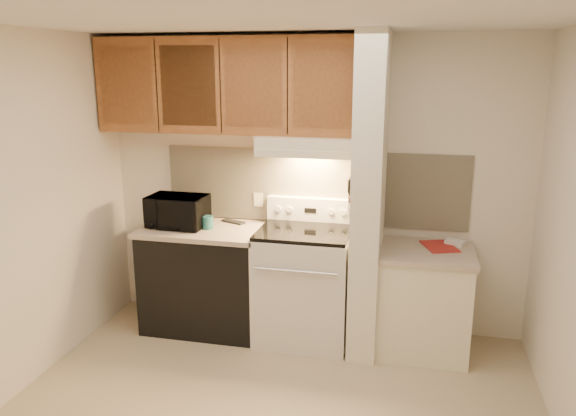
% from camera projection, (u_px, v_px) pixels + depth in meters
% --- Properties ---
extents(floor, '(3.60, 3.60, 0.00)m').
position_uv_depth(floor, '(270.00, 416.00, 3.70)').
color(floor, '#BEAC8B').
rests_on(floor, ground).
extents(ceiling, '(3.60, 3.60, 0.00)m').
position_uv_depth(ceiling, '(266.00, 18.00, 3.08)').
color(ceiling, white).
rests_on(ceiling, wall_back).
extents(wall_back, '(3.60, 2.50, 0.02)m').
position_uv_depth(wall_back, '(313.00, 185.00, 4.81)').
color(wall_back, silver).
rests_on(wall_back, floor).
extents(wall_left, '(0.02, 3.00, 2.50)m').
position_uv_depth(wall_left, '(10.00, 218.00, 3.78)').
color(wall_left, silver).
rests_on(wall_left, floor).
extents(backsplash, '(2.60, 0.02, 0.63)m').
position_uv_depth(backsplash, '(312.00, 187.00, 4.80)').
color(backsplash, beige).
rests_on(backsplash, wall_back).
extents(range_body, '(0.76, 0.65, 0.92)m').
position_uv_depth(range_body, '(304.00, 286.00, 4.67)').
color(range_body, silver).
rests_on(range_body, floor).
extents(oven_window, '(0.50, 0.01, 0.30)m').
position_uv_depth(oven_window, '(296.00, 296.00, 4.37)').
color(oven_window, black).
rests_on(oven_window, range_body).
extents(oven_handle, '(0.65, 0.02, 0.02)m').
position_uv_depth(oven_handle, '(295.00, 271.00, 4.28)').
color(oven_handle, silver).
rests_on(oven_handle, range_body).
extents(cooktop, '(0.74, 0.64, 0.03)m').
position_uv_depth(cooktop, '(305.00, 231.00, 4.56)').
color(cooktop, black).
rests_on(cooktop, range_body).
extents(range_backguard, '(0.76, 0.08, 0.20)m').
position_uv_depth(range_backguard, '(311.00, 209.00, 4.80)').
color(range_backguard, silver).
rests_on(range_backguard, range_body).
extents(range_display, '(0.10, 0.01, 0.04)m').
position_uv_depth(range_display, '(310.00, 210.00, 4.76)').
color(range_display, black).
rests_on(range_display, range_backguard).
extents(range_knob_left_outer, '(0.05, 0.02, 0.05)m').
position_uv_depth(range_knob_left_outer, '(278.00, 209.00, 4.82)').
color(range_knob_left_outer, silver).
rests_on(range_knob_left_outer, range_backguard).
extents(range_knob_left_inner, '(0.05, 0.02, 0.05)m').
position_uv_depth(range_knob_left_inner, '(290.00, 209.00, 4.79)').
color(range_knob_left_inner, silver).
rests_on(range_knob_left_inner, range_backguard).
extents(range_knob_right_inner, '(0.05, 0.02, 0.05)m').
position_uv_depth(range_knob_right_inner, '(331.00, 212.00, 4.72)').
color(range_knob_right_inner, silver).
rests_on(range_knob_right_inner, range_backguard).
extents(range_knob_right_outer, '(0.05, 0.02, 0.05)m').
position_uv_depth(range_knob_right_outer, '(343.00, 212.00, 4.70)').
color(range_knob_right_outer, silver).
rests_on(range_knob_right_outer, range_backguard).
extents(dishwasher_front, '(1.00, 0.63, 0.87)m').
position_uv_depth(dishwasher_front, '(205.00, 280.00, 4.88)').
color(dishwasher_front, black).
rests_on(dishwasher_front, floor).
extents(left_countertop, '(1.04, 0.67, 0.04)m').
position_uv_depth(left_countertop, '(203.00, 230.00, 4.77)').
color(left_countertop, '#BCA895').
rests_on(left_countertop, dishwasher_front).
extents(spoon_rest, '(0.23, 0.15, 0.02)m').
position_uv_depth(spoon_rest, '(233.00, 222.00, 4.91)').
color(spoon_rest, black).
rests_on(spoon_rest, left_countertop).
extents(teal_jar, '(0.12, 0.12, 0.11)m').
position_uv_depth(teal_jar, '(208.00, 222.00, 4.71)').
color(teal_jar, '#236566').
rests_on(teal_jar, left_countertop).
extents(outlet, '(0.08, 0.01, 0.12)m').
position_uv_depth(outlet, '(258.00, 200.00, 4.92)').
color(outlet, silver).
rests_on(outlet, backsplash).
extents(microwave, '(0.49, 0.34, 0.27)m').
position_uv_depth(microwave, '(177.00, 211.00, 4.76)').
color(microwave, black).
rests_on(microwave, left_countertop).
extents(partition_pillar, '(0.22, 0.70, 2.50)m').
position_uv_depth(partition_pillar, '(369.00, 197.00, 4.36)').
color(partition_pillar, white).
rests_on(partition_pillar, floor).
extents(pillar_trim, '(0.01, 0.70, 0.04)m').
position_uv_depth(pillar_trim, '(354.00, 190.00, 4.38)').
color(pillar_trim, '#995B2F').
rests_on(pillar_trim, partition_pillar).
extents(knife_strip, '(0.02, 0.42, 0.04)m').
position_uv_depth(knife_strip, '(353.00, 189.00, 4.33)').
color(knife_strip, black).
rests_on(knife_strip, partition_pillar).
extents(knife_blade_a, '(0.01, 0.03, 0.16)m').
position_uv_depth(knife_blade_a, '(349.00, 206.00, 4.20)').
color(knife_blade_a, silver).
rests_on(knife_blade_a, knife_strip).
extents(knife_handle_a, '(0.02, 0.02, 0.10)m').
position_uv_depth(knife_handle_a, '(349.00, 187.00, 4.17)').
color(knife_handle_a, black).
rests_on(knife_handle_a, knife_strip).
extents(knife_blade_b, '(0.01, 0.04, 0.18)m').
position_uv_depth(knife_blade_b, '(350.00, 205.00, 4.27)').
color(knife_blade_b, silver).
rests_on(knife_blade_b, knife_strip).
extents(knife_handle_b, '(0.02, 0.02, 0.10)m').
position_uv_depth(knife_handle_b, '(350.00, 185.00, 4.24)').
color(knife_handle_b, black).
rests_on(knife_handle_b, knife_strip).
extents(knife_blade_c, '(0.01, 0.04, 0.20)m').
position_uv_depth(knife_blade_c, '(351.00, 204.00, 4.37)').
color(knife_blade_c, silver).
rests_on(knife_blade_c, knife_strip).
extents(knife_handle_c, '(0.02, 0.02, 0.10)m').
position_uv_depth(knife_handle_c, '(351.00, 183.00, 4.31)').
color(knife_handle_c, black).
rests_on(knife_handle_c, knife_strip).
extents(knife_blade_d, '(0.01, 0.04, 0.16)m').
position_uv_depth(knife_blade_d, '(352.00, 199.00, 4.43)').
color(knife_blade_d, silver).
rests_on(knife_blade_d, knife_strip).
extents(knife_handle_d, '(0.02, 0.02, 0.10)m').
position_uv_depth(knife_handle_d, '(353.00, 181.00, 4.38)').
color(knife_handle_d, black).
rests_on(knife_handle_d, knife_strip).
extents(knife_blade_e, '(0.01, 0.04, 0.18)m').
position_uv_depth(knife_blade_e, '(353.00, 198.00, 4.52)').
color(knife_blade_e, silver).
rests_on(knife_blade_e, knife_strip).
extents(knife_handle_e, '(0.02, 0.02, 0.10)m').
position_uv_depth(knife_handle_e, '(354.00, 179.00, 4.46)').
color(knife_handle_e, black).
rests_on(knife_handle_e, knife_strip).
extents(oven_mitt, '(0.03, 0.09, 0.23)m').
position_uv_depth(oven_mitt, '(354.00, 206.00, 4.58)').
color(oven_mitt, slate).
rests_on(oven_mitt, partition_pillar).
extents(right_cab_base, '(0.70, 0.60, 0.81)m').
position_uv_depth(right_cab_base, '(423.00, 303.00, 4.47)').
color(right_cab_base, silver).
rests_on(right_cab_base, floor).
extents(right_countertop, '(0.74, 0.64, 0.04)m').
position_uv_depth(right_countertop, '(426.00, 252.00, 4.37)').
color(right_countertop, '#BCA895').
rests_on(right_countertop, right_cab_base).
extents(red_folder, '(0.32, 0.37, 0.01)m').
position_uv_depth(red_folder, '(439.00, 246.00, 4.44)').
color(red_folder, '#A62421').
rests_on(red_folder, right_countertop).
extents(white_box, '(0.17, 0.14, 0.04)m').
position_uv_depth(white_box, '(455.00, 243.00, 4.48)').
color(white_box, white).
rests_on(white_box, right_countertop).
extents(range_hood, '(0.78, 0.44, 0.15)m').
position_uv_depth(range_hood, '(308.00, 145.00, 4.51)').
color(range_hood, silver).
rests_on(range_hood, upper_cabinets).
extents(hood_lip, '(0.78, 0.04, 0.06)m').
position_uv_depth(hood_lip, '(303.00, 154.00, 4.32)').
color(hood_lip, silver).
rests_on(hood_lip, range_hood).
extents(upper_cabinets, '(2.18, 0.33, 0.77)m').
position_uv_depth(upper_cabinets, '(227.00, 86.00, 4.58)').
color(upper_cabinets, '#995B2F').
rests_on(upper_cabinets, wall_back).
extents(cab_door_a, '(0.46, 0.01, 0.63)m').
position_uv_depth(cab_door_a, '(126.00, 85.00, 4.61)').
color(cab_door_a, '#995B2F').
rests_on(cab_door_a, upper_cabinets).
extents(cab_gap_a, '(0.01, 0.01, 0.73)m').
position_uv_depth(cab_gap_a, '(157.00, 86.00, 4.55)').
color(cab_gap_a, black).
rests_on(cab_gap_a, upper_cabinets).
extents(cab_door_b, '(0.46, 0.01, 0.63)m').
position_uv_depth(cab_door_b, '(188.00, 86.00, 4.49)').
color(cab_door_b, '#995B2F').
rests_on(cab_door_b, upper_cabinets).
extents(cab_gap_b, '(0.01, 0.01, 0.73)m').
position_uv_depth(cab_gap_b, '(220.00, 86.00, 4.43)').
color(cab_gap_b, black).
rests_on(cab_gap_b, upper_cabinets).
extents(cab_door_c, '(0.46, 0.01, 0.63)m').
position_uv_depth(cab_door_c, '(254.00, 86.00, 4.37)').
color(cab_door_c, '#995B2F').
rests_on(cab_door_c, upper_cabinets).
extents(cab_gap_c, '(0.01, 0.01, 0.73)m').
position_uv_depth(cab_gap_c, '(288.00, 87.00, 4.31)').
color(cab_gap_c, black).
rests_on(cab_gap_c, upper_cabinets).
extents(cab_door_d, '(0.46, 0.01, 0.63)m').
position_uv_depth(cab_door_d, '(323.00, 87.00, 4.26)').
color(cab_door_d, '#995B2F').
rests_on(cab_door_d, upper_cabinets).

